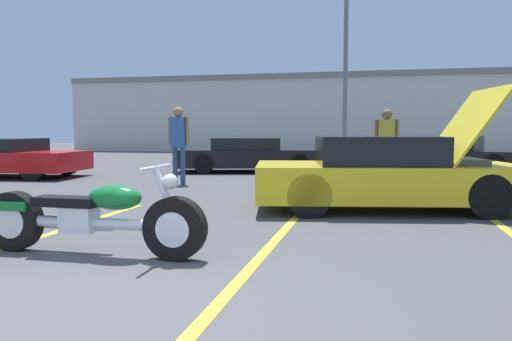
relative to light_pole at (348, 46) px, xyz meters
The scene contains 12 objects.
ground_plane 18.38m from the light_pole, 92.79° to the right, with size 80.00×80.00×0.00m, color #474749.
parking_stripe_middle 16.77m from the light_pole, 100.20° to the right, with size 0.12×5.98×0.01m, color yellow.
parking_stripe_back 16.53m from the light_pole, 90.01° to the right, with size 0.12×5.98×0.01m, color yellow.
far_building 8.84m from the light_pole, 95.82° to the left, with size 32.00×4.20×4.40m.
light_pole is the anchor object (origin of this frame).
motorcycle 16.79m from the light_pole, 96.23° to the right, with size 2.53×0.70×0.96m.
show_car_hood_open 13.10m from the light_pole, 83.75° to the right, with size 4.51×2.52×1.99m.
parked_car_left_row 13.21m from the light_pole, 134.47° to the right, with size 4.25×2.25×1.07m.
parked_car_mid_row 7.53m from the light_pole, 114.90° to the right, with size 4.89×2.95×1.06m.
parked_car_right_row 7.38m from the light_pole, 57.32° to the right, with size 4.48×3.06×1.14m.
spectator_near_motorcycle 9.99m from the light_pole, 81.42° to the right, with size 0.52×0.23×1.78m.
spectator_midground 10.77m from the light_pole, 109.81° to the right, with size 0.52×0.24×1.86m.
Camera 1 is at (1.99, -3.03, 1.33)m, focal length 35.00 mm.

